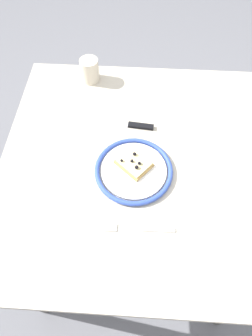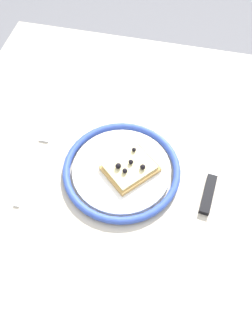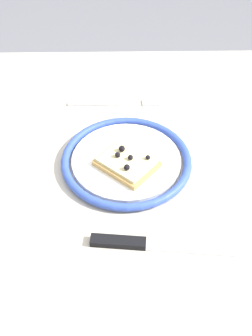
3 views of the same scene
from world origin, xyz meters
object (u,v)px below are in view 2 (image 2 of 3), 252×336
Objects in this scene: dining_table at (139,200)px; pizza_slice_near at (130,168)px; plate at (122,170)px; knife at (211,181)px; fork at (34,164)px.

pizza_slice_near is (-0.03, 0.02, 0.10)m from dining_table.
plate reaches higher than knife.
fork is (-0.21, -0.02, -0.02)m from pizza_slice_near.
pizza_slice_near is 0.21m from fork.
dining_table is 0.11m from pizza_slice_near.
pizza_slice_near is (0.02, 0.00, 0.01)m from plate.
pizza_slice_near is 0.65× the size of fork.
pizza_slice_near reaches higher than dining_table.
fork reaches higher than dining_table.
dining_table is at bearing -20.22° from plate.
dining_table is 6.97× the size of pizza_slice_near.
knife is (0.19, 0.02, -0.00)m from plate.
dining_table is 4.52× the size of fork.
fork is at bearing -172.99° from plate.
dining_table is at bearing 1.69° from fork.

